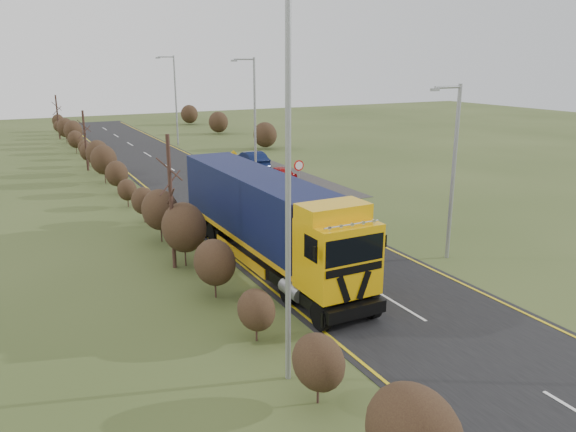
% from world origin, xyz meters
% --- Properties ---
extents(ground, '(160.00, 160.00, 0.00)m').
position_xyz_m(ground, '(0.00, 0.00, 0.00)').
color(ground, '#37461E').
rests_on(ground, ground).
extents(road, '(8.00, 120.00, 0.02)m').
position_xyz_m(road, '(0.00, 10.00, 0.01)').
color(road, black).
rests_on(road, ground).
extents(layby, '(6.00, 18.00, 0.02)m').
position_xyz_m(layby, '(6.50, 20.00, 0.01)').
color(layby, '#282624').
rests_on(layby, ground).
extents(lane_markings, '(7.52, 116.00, 0.01)m').
position_xyz_m(lane_markings, '(0.00, 9.69, 0.03)').
color(lane_markings, gold).
rests_on(lane_markings, road).
extents(hedgerow, '(2.24, 102.04, 6.05)m').
position_xyz_m(hedgerow, '(-6.00, 7.89, 1.62)').
color(hedgerow, black).
rests_on(hedgerow, ground).
extents(lorry, '(2.93, 15.07, 4.19)m').
position_xyz_m(lorry, '(-2.63, 2.54, 2.38)').
color(lorry, black).
rests_on(lorry, ground).
extents(car_red_hatchback, '(1.68, 3.62, 1.20)m').
position_xyz_m(car_red_hatchback, '(6.02, 18.55, 0.60)').
color(car_red_hatchback, '#980707').
rests_on(car_red_hatchback, ground).
extents(car_blue_sedan, '(1.74, 4.71, 1.54)m').
position_xyz_m(car_blue_sedan, '(6.16, 24.29, 0.77)').
color(car_blue_sedan, '#091335').
rests_on(car_blue_sedan, ground).
extents(streetlight_near, '(1.73, 0.18, 8.09)m').
position_xyz_m(streetlight_near, '(5.33, -0.63, 4.43)').
color(streetlight_near, gray).
rests_on(streetlight_near, ground).
extents(streetlight_mid, '(1.97, 0.19, 9.29)m').
position_xyz_m(streetlight_mid, '(5.11, 21.27, 5.12)').
color(streetlight_mid, gray).
rests_on(streetlight_mid, ground).
extents(streetlight_far, '(2.03, 0.19, 9.55)m').
position_xyz_m(streetlight_far, '(4.47, 40.89, 5.27)').
color(streetlight_far, gray).
rests_on(streetlight_far, ground).
extents(left_pole, '(0.16, 0.16, 10.77)m').
position_xyz_m(left_pole, '(-6.12, -6.51, 5.38)').
color(left_pole, gray).
rests_on(left_pole, ground).
extents(speed_sign, '(0.73, 0.10, 2.64)m').
position_xyz_m(speed_sign, '(4.72, 13.00, 1.88)').
color(speed_sign, gray).
rests_on(speed_sign, ground).
extents(warning_board, '(0.67, 0.11, 1.74)m').
position_xyz_m(warning_board, '(4.57, 24.40, 1.04)').
color(warning_board, gray).
rests_on(warning_board, ground).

